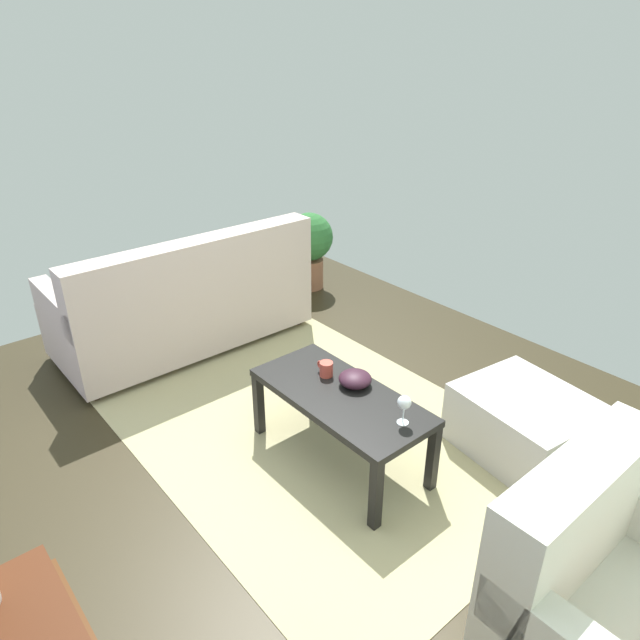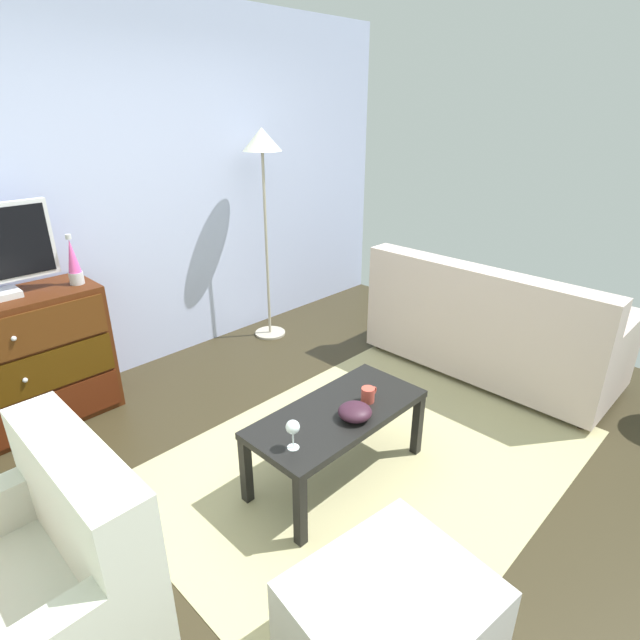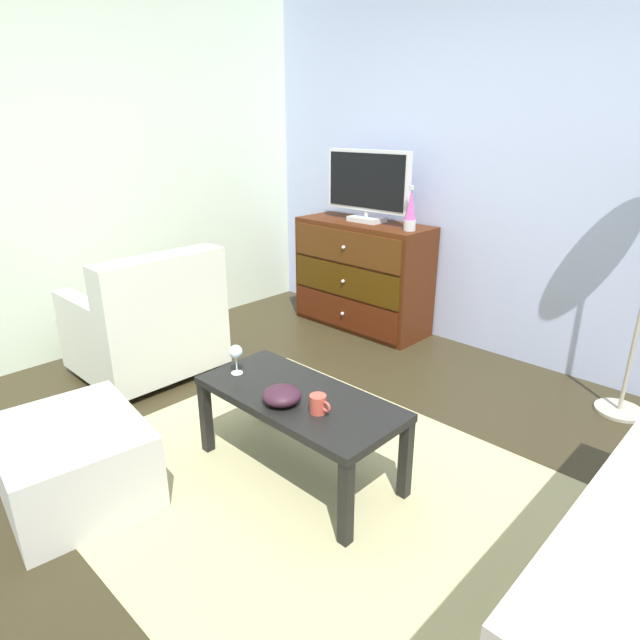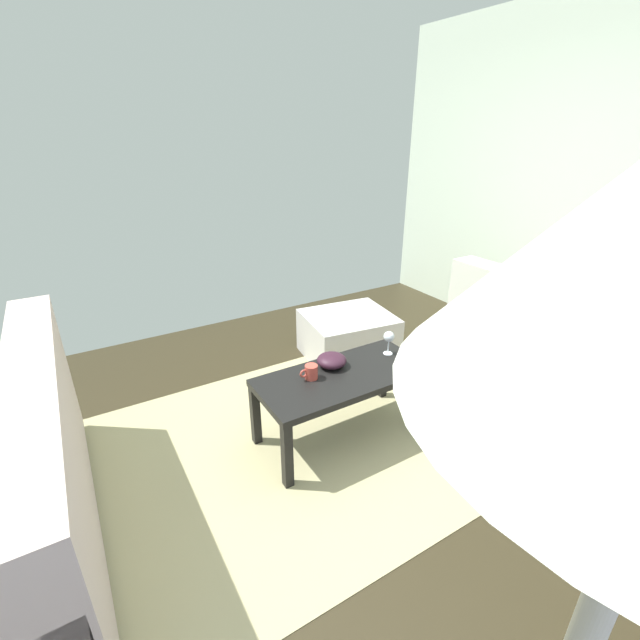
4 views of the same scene
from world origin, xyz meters
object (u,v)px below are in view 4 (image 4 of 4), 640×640
wine_glass (389,338)px  bowl_decorative (332,360)px  mug (311,372)px  armchair (519,334)px  standing_lamp (639,504)px  ottoman (348,336)px  coffee_table (343,382)px

wine_glass → bowl_decorative: wine_glass is taller
mug → armchair: armchair is taller
mug → bowl_decorative: size_ratio=0.63×
wine_glass → standing_lamp: 2.49m
ottoman → standing_lamp: 3.36m
mug → armchair: 1.76m
ottoman → coffee_table: bearing=53.5°
ottoman → standing_lamp: (1.61, 2.61, 1.37)m
coffee_table → bowl_decorative: bowl_decorative is taller
coffee_table → bowl_decorative: size_ratio=5.70×
bowl_decorative → ottoman: bowl_decorative is taller
armchair → ottoman: size_ratio=1.26×
coffee_table → armchair: 1.56m
coffee_table → armchair: (-1.56, 0.08, -0.03)m
ottoman → standing_lamp: standing_lamp is taller
mug → standing_lamp: (0.80, 1.82, 1.07)m
wine_glass → armchair: (-1.17, 0.14, -0.20)m
bowl_decorative → armchair: 1.59m
armchair → coffee_table: bearing=-3.0°
coffee_table → armchair: bearing=177.0°
wine_glass → standing_lamp: standing_lamp is taller
armchair → ottoman: (0.94, -0.93, -0.17)m
bowl_decorative → ottoman: bearing=-130.9°
mug → ottoman: 1.17m
mug → standing_lamp: size_ratio=0.06×
standing_lamp → armchair: bearing=-146.6°
coffee_table → standing_lamp: standing_lamp is taller
wine_glass → ottoman: 0.90m
coffee_table → mug: (0.19, -0.06, 0.10)m
wine_glass → coffee_table: bearing=9.1°
armchair → standing_lamp: size_ratio=0.49×
wine_glass → armchair: 1.20m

